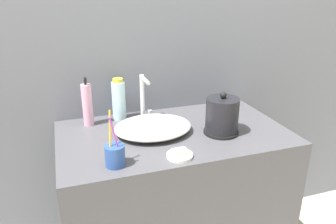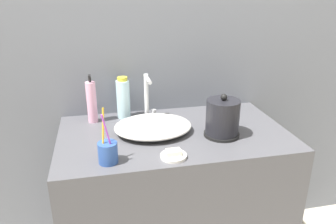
{
  "view_description": "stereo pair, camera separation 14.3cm",
  "coord_description": "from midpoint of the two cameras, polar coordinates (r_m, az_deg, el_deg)",
  "views": [
    {
      "loc": [
        -0.45,
        -0.97,
        1.44
      ],
      "look_at": [
        -0.03,
        0.3,
        0.91
      ],
      "focal_mm": 35.0,
      "sensor_mm": 36.0,
      "label": 1
    },
    {
      "loc": [
        -0.31,
        -1.01,
        1.44
      ],
      "look_at": [
        -0.03,
        0.3,
        0.91
      ],
      "focal_mm": 35.0,
      "sensor_mm": 36.0,
      "label": 2
    }
  ],
  "objects": [
    {
      "name": "wall_back",
      "position": [
        1.65,
        1.1,
        16.6
      ],
      "size": [
        6.0,
        0.04,
        2.6
      ],
      "color": "slate",
      "rests_on": "ground_plane"
    },
    {
      "name": "vanity_counter",
      "position": [
        1.69,
        3.47,
        -16.19
      ],
      "size": [
        1.02,
        0.59,
        0.81
      ],
      "color": "#4C4C51",
      "rests_on": "ground_plane"
    },
    {
      "name": "sink_basin",
      "position": [
        1.47,
        0.18,
        -2.55
      ],
      "size": [
        0.35,
        0.29,
        0.06
      ],
      "color": "silver",
      "rests_on": "vanity_counter"
    },
    {
      "name": "faucet",
      "position": [
        1.59,
        -0.96,
        2.95
      ],
      "size": [
        0.06,
        0.13,
        0.22
      ],
      "color": "silver",
      "rests_on": "vanity_counter"
    },
    {
      "name": "electric_kettle",
      "position": [
        1.45,
        12.28,
        -1.31
      ],
      "size": [
        0.16,
        0.16,
        0.19
      ],
      "color": "black",
      "rests_on": "vanity_counter"
    },
    {
      "name": "toothbrush_cup",
      "position": [
        1.23,
        -7.15,
        -7.01
      ],
      "size": [
        0.07,
        0.07,
        0.21
      ],
      "color": "#2D519E",
      "rests_on": "vanity_counter"
    },
    {
      "name": "lotion_bottle",
      "position": [
        1.58,
        -10.64,
        1.7
      ],
      "size": [
        0.05,
        0.05,
        0.23
      ],
      "color": "#EAA8C6",
      "rests_on": "vanity_counter"
    },
    {
      "name": "shampoo_bottle",
      "position": [
        1.61,
        -5.29,
        2.35
      ],
      "size": [
        0.07,
        0.07,
        0.21
      ],
      "color": "silver",
      "rests_on": "vanity_counter"
    },
    {
      "name": "soap_dish",
      "position": [
        1.27,
        4.23,
        -7.57
      ],
      "size": [
        0.1,
        0.1,
        0.03
      ],
      "color": "silver",
      "rests_on": "vanity_counter"
    }
  ]
}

